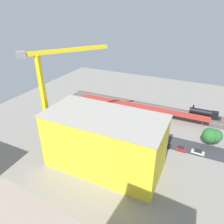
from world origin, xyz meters
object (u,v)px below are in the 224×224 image
object	(u,v)px
construction_building	(104,142)
tower_crane	(52,94)
parked_car_1	(181,149)
box_truck_0	(149,148)
parked_car_3	(150,141)
parked_car_4	(136,137)
street_tree_2	(98,110)
box_truck_1	(131,144)
street_tree_0	(210,136)
platform_canopy_near	(141,106)
parked_car_0	(198,152)
traffic_light	(86,120)
parked_car_5	(123,134)
parked_car_2	(165,145)
street_tree_1	(215,136)
locomotive	(205,113)

from	to	relation	value
construction_building	tower_crane	size ratio (longest dim) A/B	1.00
parked_car_1	box_truck_0	bearing A→B (deg)	26.56
parked_car_3	tower_crane	world-z (taller)	tower_crane
parked_car_1	box_truck_0	size ratio (longest dim) A/B	0.44
parked_car_3	parked_car_1	bearing A→B (deg)	178.12
parked_car_4	street_tree_2	bearing A→B (deg)	-19.56
tower_crane	box_truck_1	xyz separation A→B (m)	(-24.73, -12.28, -20.97)
parked_car_3	construction_building	distance (m)	24.12
street_tree_0	tower_crane	bearing A→B (deg)	26.97
platform_canopy_near	parked_car_0	world-z (taller)	platform_canopy_near
box_truck_0	traffic_light	bearing A→B (deg)	-8.56
parked_car_5	construction_building	world-z (taller)	construction_building
parked_car_4	box_truck_1	xyz separation A→B (m)	(-0.18, 6.58, 0.87)
parked_car_2	street_tree_1	xyz separation A→B (m)	(-17.05, -8.77, 3.85)
parked_car_1	tower_crane	bearing A→B (deg)	23.47
box_truck_1	parked_car_0	bearing A→B (deg)	-163.91
box_truck_0	locomotive	bearing A→B (deg)	-114.42
parked_car_2	parked_car_5	size ratio (longest dim) A/B	1.00
parked_car_4	street_tree_0	xyz separation A→B (m)	(-27.39, -7.57, 3.93)
street_tree_0	traffic_light	bearing A→B (deg)	10.02
parked_car_1	street_tree_1	distance (m)	14.53
parked_car_1	street_tree_0	xyz separation A→B (m)	(-9.24, -7.89, 3.90)
parked_car_1	street_tree_0	bearing A→B (deg)	-139.52
parked_car_3	box_truck_1	xyz separation A→B (m)	(5.95, 6.66, 0.93)
parked_car_4	construction_building	world-z (taller)	construction_building
parked_car_0	tower_crane	size ratio (longest dim) A/B	0.13
tower_crane	street_tree_1	size ratio (longest dim) A/B	5.12
parked_car_5	traffic_light	xyz separation A→B (m)	(16.93, 1.41, 3.47)
parked_car_1	construction_building	world-z (taller)	construction_building
parked_car_1	box_truck_0	world-z (taller)	box_truck_0
platform_canopy_near	construction_building	distance (m)	42.92
parked_car_2	street_tree_0	world-z (taller)	street_tree_0
parked_car_1	construction_building	distance (m)	30.96
parked_car_1	street_tree_1	xyz separation A→B (m)	(-11.06, -8.59, 3.85)
platform_canopy_near	construction_building	world-z (taller)	construction_building
parked_car_0	parked_car_2	distance (m)	12.14
parked_car_5	tower_crane	xyz separation A→B (m)	(18.73, 18.98, 21.86)
locomotive	parked_car_1	distance (m)	33.32
locomotive	street_tree_2	xyz separation A→B (m)	(46.25, 24.64, 3.16)
parked_car_2	street_tree_2	size ratio (longest dim) A/B	0.64
traffic_light	parked_car_1	bearing A→B (deg)	-178.64
locomotive	street_tree_0	size ratio (longest dim) A/B	1.90
parked_car_5	street_tree_2	world-z (taller)	street_tree_2
box_truck_0	box_truck_1	size ratio (longest dim) A/B	1.01
street_tree_0	platform_canopy_near	bearing A→B (deg)	-24.66
parked_car_4	box_truck_1	world-z (taller)	box_truck_1
street_tree_2	parked_car_3	bearing A→B (deg)	164.65
platform_canopy_near	street_tree_2	world-z (taller)	street_tree_2
parked_car_4	street_tree_2	xyz separation A→B (m)	(21.73, -7.72, 4.26)
construction_building	parked_car_4	bearing A→B (deg)	-101.97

